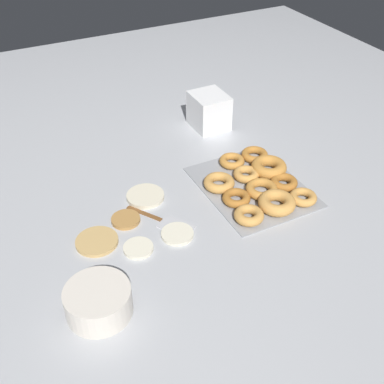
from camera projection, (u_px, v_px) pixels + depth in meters
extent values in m
plane|color=#B2B5BA|center=(166.00, 207.00, 1.45)|extent=(3.00, 3.00, 0.00)
cylinder|color=tan|center=(97.00, 241.00, 1.32)|extent=(0.12, 0.12, 0.01)
cylinder|color=beige|center=(145.00, 196.00, 1.48)|extent=(0.12, 0.12, 0.01)
cylinder|color=silver|center=(177.00, 234.00, 1.35)|extent=(0.09, 0.09, 0.01)
cylinder|color=silver|center=(138.00, 248.00, 1.30)|extent=(0.08, 0.08, 0.01)
cylinder|color=#B27F42|center=(126.00, 220.00, 1.40)|extent=(0.08, 0.08, 0.01)
cube|color=#93969B|center=(252.00, 186.00, 1.53)|extent=(0.38, 0.30, 0.01)
torus|color=#D19347|center=(303.00, 197.00, 1.46)|extent=(0.08, 0.08, 0.03)
torus|color=#AD6B28|center=(284.00, 182.00, 1.52)|extent=(0.09, 0.09, 0.03)
torus|color=#C68438|center=(269.00, 167.00, 1.57)|extent=(0.12, 0.12, 0.04)
torus|color=#B7752D|center=(255.00, 155.00, 1.64)|extent=(0.09, 0.09, 0.03)
torus|color=#D19347|center=(277.00, 203.00, 1.43)|extent=(0.11, 0.11, 0.04)
torus|color=#C68438|center=(262.00, 189.00, 1.49)|extent=(0.10, 0.10, 0.03)
torus|color=#D19347|center=(246.00, 174.00, 1.55)|extent=(0.08, 0.08, 0.03)
torus|color=#C68438|center=(232.00, 161.00, 1.61)|extent=(0.09, 0.09, 0.02)
torus|color=#D19347|center=(249.00, 215.00, 1.39)|extent=(0.09, 0.09, 0.03)
torus|color=#AD6B28|center=(236.00, 198.00, 1.45)|extent=(0.09, 0.09, 0.03)
torus|color=#D19347|center=(219.00, 183.00, 1.51)|extent=(0.10, 0.10, 0.03)
cylinder|color=silver|center=(98.00, 301.00, 1.12)|extent=(0.16, 0.16, 0.07)
cube|color=white|center=(209.00, 123.00, 1.83)|extent=(0.14, 0.12, 0.03)
cube|color=white|center=(209.00, 117.00, 1.81)|extent=(0.14, 0.12, 0.03)
cube|color=white|center=(209.00, 111.00, 1.80)|extent=(0.14, 0.12, 0.03)
cube|color=white|center=(209.00, 104.00, 1.78)|extent=(0.14, 0.12, 0.03)
cube|color=white|center=(209.00, 98.00, 1.77)|extent=(0.14, 0.12, 0.03)
cube|color=brown|center=(145.00, 214.00, 1.42)|extent=(0.11, 0.08, 0.01)
cube|color=#BCBCC1|center=(176.00, 226.00, 1.38)|extent=(0.12, 0.10, 0.01)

